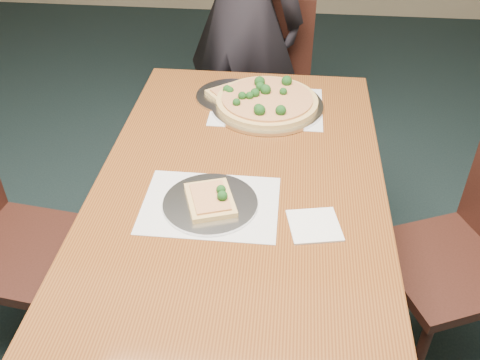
# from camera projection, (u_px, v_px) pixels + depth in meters

# --- Properties ---
(dining_table) EXTENTS (0.90, 1.50, 0.75)m
(dining_table) POSITION_uv_depth(u_px,v_px,m) (240.00, 203.00, 1.73)
(dining_table) COLOR #5D2F12
(dining_table) RESTS_ON ground
(chair_far) EXTENTS (0.43, 0.43, 0.91)m
(chair_far) POSITION_uv_depth(u_px,v_px,m) (268.00, 83.00, 2.70)
(chair_far) COLOR black
(chair_far) RESTS_ON ground
(chair_right) EXTENTS (0.55, 0.55, 0.91)m
(chair_right) POSITION_uv_depth(u_px,v_px,m) (473.00, 247.00, 1.77)
(chair_right) COLOR black
(chair_right) RESTS_ON ground
(diner) EXTENTS (0.72, 0.60, 1.69)m
(diner) POSITION_uv_depth(u_px,v_px,m) (242.00, 14.00, 2.55)
(diner) COLOR black
(diner) RESTS_ON ground
(placemat_main) EXTENTS (0.42, 0.32, 0.00)m
(placemat_main) POSITION_uv_depth(u_px,v_px,m) (267.00, 107.00, 2.04)
(placemat_main) COLOR white
(placemat_main) RESTS_ON dining_table
(placemat_near) EXTENTS (0.40, 0.30, 0.00)m
(placemat_near) POSITION_uv_depth(u_px,v_px,m) (210.00, 205.00, 1.58)
(placemat_near) COLOR white
(placemat_near) RESTS_ON dining_table
(pizza_pan) EXTENTS (0.43, 0.43, 0.07)m
(pizza_pan) POSITION_uv_depth(u_px,v_px,m) (267.00, 102.00, 2.02)
(pizza_pan) COLOR silver
(pizza_pan) RESTS_ON dining_table
(slice_plate_near) EXTENTS (0.28, 0.28, 0.06)m
(slice_plate_near) POSITION_uv_depth(u_px,v_px,m) (211.00, 201.00, 1.57)
(slice_plate_near) COLOR silver
(slice_plate_near) RESTS_ON dining_table
(slice_plate_far) EXTENTS (0.28, 0.28, 0.06)m
(slice_plate_far) POSITION_uv_depth(u_px,v_px,m) (232.00, 94.00, 2.09)
(slice_plate_far) COLOR silver
(slice_plate_far) RESTS_ON dining_table
(napkin) EXTENTS (0.17, 0.17, 0.01)m
(napkin) POSITION_uv_depth(u_px,v_px,m) (314.00, 225.00, 1.50)
(napkin) COLOR white
(napkin) RESTS_ON dining_table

